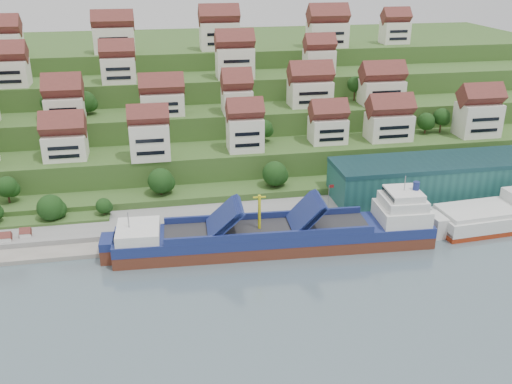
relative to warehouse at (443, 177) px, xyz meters
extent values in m
plane|color=slate|center=(-52.00, -17.00, -7.20)|extent=(300.00, 300.00, 0.00)
cube|color=gray|center=(-32.00, -2.00, -6.10)|extent=(180.00, 14.00, 2.20)
cube|color=gray|center=(-110.00, -5.00, -6.70)|extent=(45.00, 20.00, 1.00)
cube|color=#2D4C1E|center=(-52.00, 69.00, -5.20)|extent=(260.00, 128.00, 4.00)
cube|color=#2D4C1E|center=(-52.00, 74.00, -1.70)|extent=(260.00, 118.00, 11.00)
cube|color=#2D4C1E|center=(-52.00, 82.00, 1.80)|extent=(260.00, 102.00, 18.00)
cube|color=#2D4C1E|center=(-52.00, 90.00, 5.30)|extent=(260.00, 86.00, 25.00)
cube|color=#2D4C1E|center=(-52.00, 99.00, 8.30)|extent=(260.00, 68.00, 31.00)
cube|color=white|center=(-99.02, 22.90, 7.18)|extent=(11.20, 8.57, 6.77)
cube|color=white|center=(-76.49, 18.18, 8.73)|extent=(10.44, 7.03, 9.86)
cube|color=white|center=(-50.19, 20.75, 8.48)|extent=(9.71, 7.62, 9.35)
cube|color=white|center=(-25.20, 23.41, 7.38)|extent=(10.29, 7.73, 7.17)
cube|color=white|center=(-6.64, 22.75, 7.64)|extent=(12.77, 8.26, 7.69)
cube|color=white|center=(21.30, 21.56, 8.74)|extent=(12.22, 8.31, 9.88)
cube|color=white|center=(-99.68, 35.94, 14.24)|extent=(10.46, 8.98, 6.88)
cube|color=white|center=(-72.16, 37.37, 14.03)|extent=(12.57, 7.90, 6.46)
cube|color=white|center=(-50.17, 35.28, 14.31)|extent=(8.57, 8.56, 7.02)
cube|color=white|center=(-26.43, 39.49, 14.69)|extent=(13.01, 8.36, 7.78)
cube|color=white|center=(-3.65, 37.40, 14.56)|extent=(13.25, 8.18, 7.52)
cube|color=white|center=(-116.93, 52.40, 21.68)|extent=(11.36, 7.86, 7.76)
cube|color=white|center=(-84.63, 51.66, 21.73)|extent=(10.29, 7.30, 7.85)
cube|color=white|center=(-48.09, 52.29, 22.59)|extent=(11.80, 7.79, 9.59)
cube|color=white|center=(-19.98, 52.51, 21.83)|extent=(9.63, 7.14, 8.06)
cube|color=white|center=(-121.47, 70.48, 27.51)|extent=(11.98, 8.03, 7.43)
cube|color=white|center=(-86.16, 71.26, 28.04)|extent=(13.27, 7.51, 8.47)
cube|color=white|center=(-50.47, 72.00, 28.41)|extent=(13.30, 8.15, 9.22)
cube|color=white|center=(-11.86, 70.79, 28.05)|extent=(13.70, 8.73, 8.50)
cube|color=white|center=(15.41, 74.46, 27.67)|extent=(9.75, 7.05, 7.73)
ellipsoid|color=#1B4316|center=(-112.57, 10.93, 1.17)|extent=(5.36, 5.36, 5.36)
ellipsoid|color=#1B4316|center=(-44.11, 9.11, 0.57)|extent=(6.70, 6.70, 6.70)
ellipsoid|color=#1B4316|center=(-74.47, 9.29, 0.65)|extent=(6.62, 6.62, 6.62)
ellipsoid|color=#1B4316|center=(6.91, 26.11, 7.63)|extent=(5.35, 5.35, 5.35)
ellipsoid|color=#1B4316|center=(11.91, 26.11, 8.86)|extent=(5.21, 5.21, 5.21)
ellipsoid|color=#1B4316|center=(-43.58, 26.66, 8.06)|extent=(5.09, 5.09, 5.09)
ellipsoid|color=#1B4316|center=(-10.52, 42.83, 16.22)|extent=(5.07, 5.07, 5.07)
ellipsoid|color=#1B4316|center=(-104.64, 42.38, 14.70)|extent=(5.94, 5.94, 5.94)
ellipsoid|color=#1B4316|center=(-94.54, 40.97, 14.76)|extent=(6.19, 6.19, 6.19)
ellipsoid|color=#1B4316|center=(-44.87, 56.21, 24.33)|extent=(7.22, 7.22, 7.22)
ellipsoid|color=#1B4316|center=(-17.04, 58.94, 23.17)|extent=(5.67, 5.67, 5.67)
ellipsoid|color=#1B4316|center=(-15.48, 56.97, 21.57)|extent=(4.47, 4.47, 4.47)
ellipsoid|color=#1B4316|center=(-101.19, 2.00, -1.56)|extent=(6.50, 6.50, 6.50)
ellipsoid|color=#1B4316|center=(-88.73, 2.00, -2.07)|extent=(3.86, 3.86, 3.86)
cube|color=#205854|center=(0.00, 0.00, 0.00)|extent=(60.00, 15.00, 10.00)
cylinder|color=gray|center=(-34.00, -7.00, -1.00)|extent=(0.16, 0.16, 8.00)
cube|color=maroon|center=(-33.40, -7.00, 2.60)|extent=(1.20, 0.05, 0.80)
cube|color=white|center=(-110.00, -7.00, -5.10)|extent=(2.40, 2.20, 2.20)
cube|color=white|center=(-106.00, -5.50, -5.10)|extent=(2.40, 2.20, 2.20)
cube|color=#5C2B1C|center=(-49.69, -17.65, -6.20)|extent=(72.62, 14.53, 4.63)
cube|color=navy|center=(-49.69, -17.65, -3.22)|extent=(72.63, 14.64, 2.41)
cube|color=white|center=(-80.19, -16.20, -0.91)|extent=(9.74, 10.98, 2.41)
cube|color=#262628|center=(-51.54, -17.57, -2.02)|extent=(46.66, 11.63, 0.28)
cube|color=navy|center=(-61.70, -17.08, 1.13)|extent=(7.41, 10.53, 6.40)
cube|color=navy|center=(-43.22, -17.96, 1.13)|extent=(7.06, 10.52, 6.76)
cylinder|color=yellow|center=(-53.39, -17.48, 2.05)|extent=(0.68, 0.68, 8.33)
cube|color=white|center=(-20.11, -19.06, -0.26)|extent=(11.59, 11.07, 3.70)
cube|color=white|center=(-20.11, -19.06, 2.70)|extent=(9.69, 9.87, 2.31)
cube|color=white|center=(-20.11, -19.06, 4.64)|extent=(7.79, 8.67, 1.67)
cylinder|color=navy|center=(-17.34, -19.20, 6.40)|extent=(1.55, 1.55, 2.04)
cube|color=maroon|center=(6.20, -16.70, -6.58)|extent=(31.84, 13.65, 2.69)
cube|color=silver|center=(6.20, -16.70, -4.30)|extent=(31.85, 13.77, 3.32)
cube|color=silver|center=(6.20, -16.70, -2.23)|extent=(30.20, 12.40, 1.24)
camera|label=1|loc=(-75.16, -130.40, 55.78)|focal=40.00mm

